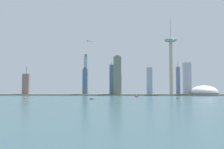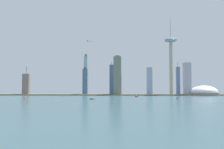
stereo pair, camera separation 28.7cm
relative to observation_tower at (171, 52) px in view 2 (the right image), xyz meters
The scene contains 21 objects.
ground_plane 565.72m from the observation_tower, 116.48° to the right, with size 6000.00×6000.00×0.00m, color #2C464E.
waterfront_pier 291.86m from the observation_tower, behind, with size 818.05×40.06×3.89m, color #60624C.
observation_tower is the anchor object (origin of this frame).
stadium_dome 188.69m from the observation_tower, 20.37° to the right, with size 100.01×100.01×49.43m.
skyscraper_0 118.26m from the observation_tower, 48.53° to the left, with size 13.02×12.89×127.76m.
skyscraper_1 221.37m from the observation_tower, behind, with size 27.78×26.98×144.12m.
skyscraper_2 553.12m from the observation_tower, behind, with size 24.93×17.10×105.47m.
skyscraper_3 234.05m from the observation_tower, 168.30° to the left, with size 20.76×13.77×74.96m.
skyscraper_4 338.81m from the observation_tower, behind, with size 17.99×24.66×103.14m.
skyscraper_5 116.34m from the observation_tower, 28.18° to the right, with size 24.80×25.23×117.56m.
skyscraper_6 252.69m from the observation_tower, 165.53° to the left, with size 15.97×13.74×130.21m.
skyscraper_7 342.94m from the observation_tower, behind, with size 14.25×14.50×161.11m.
skyscraper_8 145.54m from the observation_tower, 136.36° to the left, with size 21.43×24.09×108.16m.
boat_0 335.46m from the observation_tower, 99.59° to the right, with size 3.91×9.23×8.26m.
boat_1 442.82m from the observation_tower, 129.07° to the right, with size 10.31×10.84×3.94m.
boat_2 544.73m from the observation_tower, 147.38° to the right, with size 4.36×10.69×9.37m.
boat_3 280.80m from the observation_tower, 128.09° to the right, with size 10.52×10.48×7.97m.
channel_buoy_0 417.46m from the observation_tower, 127.78° to the right, with size 1.44×1.44×2.56m, color green.
channel_buoy_1 396.07m from the observation_tower, 108.01° to the right, with size 1.00×1.00×2.44m, color #E54C19.
channel_buoy_2 544.72m from the observation_tower, 123.01° to the right, with size 1.23×1.23×1.64m, color #E54C19.
airplane 313.74m from the observation_tower, 158.02° to the right, with size 23.92×24.62×7.51m.
Camera 2 is at (45.44, -411.86, 29.52)m, focal length 38.41 mm.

